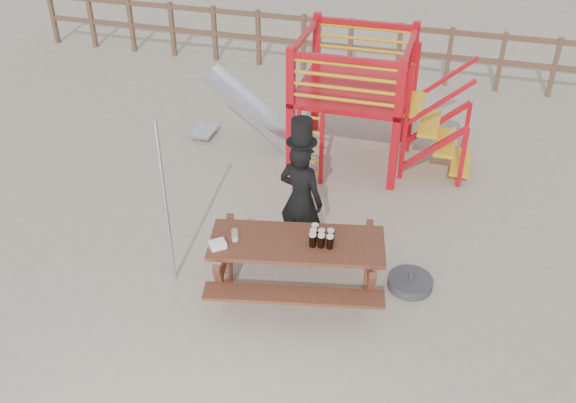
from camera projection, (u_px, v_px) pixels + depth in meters
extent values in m
plane|color=tan|center=(276.00, 295.00, 7.89)|extent=(60.00, 60.00, 0.00)
cube|color=brown|center=(376.00, 25.00, 12.85)|extent=(15.00, 0.06, 0.10)
cube|color=brown|center=(374.00, 50.00, 13.13)|extent=(15.00, 0.06, 0.10)
cube|color=brown|center=(53.00, 17.00, 14.84)|extent=(0.09, 0.09, 1.20)
cube|color=brown|center=(92.00, 21.00, 14.61)|extent=(0.09, 0.09, 1.20)
cube|color=brown|center=(131.00, 25.00, 14.38)|extent=(0.09, 0.09, 1.20)
cube|color=brown|center=(172.00, 29.00, 14.15)|extent=(0.09, 0.09, 1.20)
cube|color=brown|center=(215.00, 34.00, 13.93)|extent=(0.09, 0.09, 1.20)
cube|color=brown|center=(258.00, 38.00, 13.70)|extent=(0.09, 0.09, 1.20)
cube|color=brown|center=(303.00, 43.00, 13.47)|extent=(0.09, 0.09, 1.20)
cube|color=brown|center=(350.00, 47.00, 13.24)|extent=(0.09, 0.09, 1.20)
cube|color=brown|center=(399.00, 52.00, 13.02)|extent=(0.09, 0.09, 1.20)
cube|color=brown|center=(449.00, 57.00, 12.79)|extent=(0.09, 0.09, 1.20)
cube|color=brown|center=(501.00, 62.00, 12.56)|extent=(0.09, 0.09, 1.20)
cube|color=brown|center=(554.00, 68.00, 12.33)|extent=(0.09, 0.09, 1.20)
cube|color=red|center=(291.00, 114.00, 9.67)|extent=(0.12, 0.12, 2.10)
cube|color=red|center=(397.00, 127.00, 9.30)|extent=(0.12, 0.12, 2.10)
cube|color=red|center=(316.00, 74.00, 10.94)|extent=(0.12, 0.12, 2.10)
cube|color=red|center=(410.00, 84.00, 10.58)|extent=(0.12, 0.12, 2.10)
cube|color=red|center=(354.00, 90.00, 10.04)|extent=(1.72, 1.72, 0.08)
cube|color=red|center=(346.00, 59.00, 8.95)|extent=(1.60, 0.08, 0.08)
cube|color=red|center=(366.00, 23.00, 10.23)|extent=(1.60, 0.08, 0.08)
cube|color=red|center=(305.00, 35.00, 9.77)|extent=(0.08, 1.60, 0.08)
cube|color=red|center=(410.00, 45.00, 9.41)|extent=(0.08, 1.60, 0.08)
cylinder|color=gold|center=(344.00, 100.00, 9.30)|extent=(1.50, 0.05, 0.05)
cylinder|color=gold|center=(364.00, 60.00, 10.58)|extent=(1.50, 0.05, 0.05)
cylinder|color=gold|center=(344.00, 89.00, 9.20)|extent=(1.50, 0.05, 0.05)
cylinder|color=gold|center=(364.00, 50.00, 10.48)|extent=(1.50, 0.05, 0.05)
cylinder|color=gold|center=(345.00, 77.00, 9.10)|extent=(1.50, 0.05, 0.05)
cylinder|color=gold|center=(365.00, 39.00, 10.37)|extent=(1.50, 0.05, 0.05)
cylinder|color=gold|center=(346.00, 65.00, 9.00)|extent=(1.50, 0.05, 0.05)
cylinder|color=gold|center=(366.00, 28.00, 10.27)|extent=(1.50, 0.05, 0.05)
cube|color=red|center=(299.00, 146.00, 9.76)|extent=(0.06, 0.06, 1.20)
cube|color=red|center=(322.00, 149.00, 9.68)|extent=(0.06, 0.06, 1.20)
cylinder|color=gold|center=(310.00, 173.00, 9.97)|extent=(0.36, 0.04, 0.04)
cylinder|color=gold|center=(310.00, 160.00, 9.84)|extent=(0.36, 0.04, 0.04)
cylinder|color=gold|center=(310.00, 146.00, 9.70)|extent=(0.36, 0.04, 0.04)
cylinder|color=gold|center=(310.00, 132.00, 9.57)|extent=(0.36, 0.04, 0.04)
cylinder|color=gold|center=(311.00, 118.00, 9.43)|extent=(0.36, 0.04, 0.04)
cube|color=gold|center=(414.00, 104.00, 9.89)|extent=(0.30, 0.90, 0.06)
cube|color=gold|center=(430.00, 124.00, 9.99)|extent=(0.30, 0.90, 0.06)
cube|color=gold|center=(445.00, 143.00, 10.10)|extent=(0.30, 0.90, 0.06)
cube|color=gold|center=(461.00, 162.00, 10.20)|extent=(0.30, 0.90, 0.06)
cube|color=red|center=(433.00, 148.00, 9.71)|extent=(0.95, 0.08, 0.86)
cube|color=red|center=(438.00, 122.00, 10.43)|extent=(0.95, 0.08, 0.86)
cube|color=silver|center=(252.00, 110.00, 10.75)|extent=(1.53, 0.55, 1.21)
cube|color=silver|center=(247.00, 115.00, 10.51)|extent=(1.58, 0.04, 1.28)
cube|color=silver|center=(257.00, 101.00, 10.94)|extent=(1.58, 0.04, 1.28)
cube|color=silver|center=(204.00, 131.00, 11.24)|extent=(0.35, 0.55, 0.05)
cube|color=brown|center=(297.00, 243.00, 7.49)|extent=(2.16, 1.16, 0.05)
cube|color=brown|center=(294.00, 295.00, 7.20)|extent=(2.06, 0.69, 0.04)
cube|color=brown|center=(300.00, 235.00, 8.13)|extent=(2.06, 0.69, 0.04)
cube|color=brown|center=(225.00, 266.00, 7.77)|extent=(0.33, 1.22, 0.74)
cube|color=brown|center=(369.00, 273.00, 7.66)|extent=(0.33, 1.22, 0.74)
imported|color=black|center=(301.00, 200.00, 8.11)|extent=(0.69, 0.55, 1.67)
cube|color=#0E9D33|center=(306.00, 182.00, 8.10)|extent=(0.07, 0.03, 0.39)
cylinder|color=black|center=(302.00, 142.00, 7.64)|extent=(0.38, 0.38, 0.01)
cylinder|color=black|center=(302.00, 131.00, 7.56)|extent=(0.26, 0.26, 0.29)
cube|color=white|center=(307.00, 119.00, 7.59)|extent=(0.13, 0.04, 0.03)
cylinder|color=#B2B2B7|center=(166.00, 206.00, 7.51)|extent=(0.05, 0.05, 2.23)
cylinder|color=#38383D|center=(410.00, 283.00, 7.97)|extent=(0.56, 0.56, 0.13)
cylinder|color=#38383D|center=(411.00, 275.00, 7.90)|extent=(0.06, 0.06, 0.11)
cube|color=white|center=(218.00, 245.00, 7.36)|extent=(0.23, 0.22, 0.08)
cylinder|color=black|center=(313.00, 241.00, 7.36)|extent=(0.08, 0.08, 0.15)
cylinder|color=beige|center=(313.00, 235.00, 7.32)|extent=(0.08, 0.08, 0.02)
cylinder|color=black|center=(321.00, 241.00, 7.35)|extent=(0.08, 0.08, 0.15)
cylinder|color=beige|center=(321.00, 235.00, 7.30)|extent=(0.08, 0.08, 0.02)
cylinder|color=black|center=(330.00, 242.00, 7.34)|extent=(0.08, 0.08, 0.15)
cylinder|color=beige|center=(330.00, 236.00, 7.29)|extent=(0.08, 0.08, 0.02)
cylinder|color=black|center=(313.00, 236.00, 7.43)|extent=(0.08, 0.08, 0.15)
cylinder|color=beige|center=(314.00, 230.00, 7.39)|extent=(0.08, 0.08, 0.02)
cylinder|color=black|center=(321.00, 237.00, 7.43)|extent=(0.08, 0.08, 0.15)
cylinder|color=beige|center=(322.00, 231.00, 7.38)|extent=(0.08, 0.08, 0.02)
cylinder|color=black|center=(331.00, 237.00, 7.43)|extent=(0.08, 0.08, 0.15)
cylinder|color=beige|center=(331.00, 231.00, 7.38)|extent=(0.08, 0.08, 0.02)
cylinder|color=black|center=(315.00, 231.00, 7.52)|extent=(0.08, 0.08, 0.15)
cylinder|color=beige|center=(315.00, 225.00, 7.47)|extent=(0.08, 0.08, 0.02)
cylinder|color=silver|center=(235.00, 235.00, 7.45)|extent=(0.08, 0.08, 0.15)
cylinder|color=beige|center=(235.00, 240.00, 7.49)|extent=(0.07, 0.07, 0.02)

